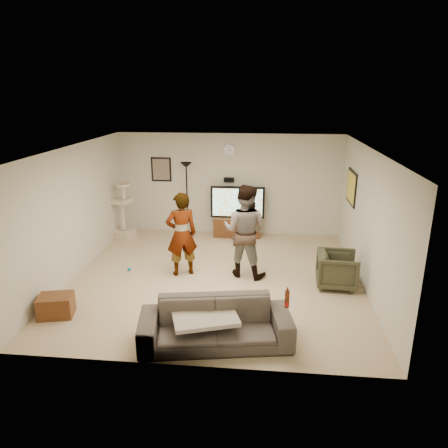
# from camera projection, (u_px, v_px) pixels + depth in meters

# --- Properties ---
(floor) EXTENTS (5.50, 5.50, 0.02)m
(floor) POSITION_uv_depth(u_px,v_px,m) (216.00, 278.00, 8.14)
(floor) COLOR tan
(floor) RESTS_ON ground
(ceiling) EXTENTS (5.50, 5.50, 0.02)m
(ceiling) POSITION_uv_depth(u_px,v_px,m) (216.00, 148.00, 7.37)
(ceiling) COLOR white
(ceiling) RESTS_ON wall_back
(wall_back) EXTENTS (5.50, 0.04, 2.50)m
(wall_back) POSITION_uv_depth(u_px,v_px,m) (229.00, 184.00, 10.36)
(wall_back) COLOR beige
(wall_back) RESTS_ON floor
(wall_front) EXTENTS (5.50, 0.04, 2.50)m
(wall_front) POSITION_uv_depth(u_px,v_px,m) (190.00, 280.00, 5.15)
(wall_front) COLOR beige
(wall_front) RESTS_ON floor
(wall_left) EXTENTS (0.04, 5.50, 2.50)m
(wall_left) POSITION_uv_depth(u_px,v_px,m) (74.00, 212.00, 8.02)
(wall_left) COLOR beige
(wall_left) RESTS_ON floor
(wall_right) EXTENTS (0.04, 5.50, 2.50)m
(wall_right) POSITION_uv_depth(u_px,v_px,m) (368.00, 221.00, 7.50)
(wall_right) COLOR beige
(wall_right) RESTS_ON floor
(wall_clock) EXTENTS (0.26, 0.04, 0.26)m
(wall_clock) POSITION_uv_depth(u_px,v_px,m) (229.00, 150.00, 10.08)
(wall_clock) COLOR silver
(wall_clock) RESTS_ON wall_back
(wall_speaker) EXTENTS (0.25, 0.10, 0.10)m
(wall_speaker) POSITION_uv_depth(u_px,v_px,m) (229.00, 180.00, 10.27)
(wall_speaker) COLOR black
(wall_speaker) RESTS_ON wall_back
(picture_back) EXTENTS (0.42, 0.03, 0.52)m
(picture_back) POSITION_uv_depth(u_px,v_px,m) (161.00, 169.00, 10.40)
(picture_back) COLOR #756359
(picture_back) RESTS_ON wall_back
(picture_right) EXTENTS (0.03, 0.78, 0.62)m
(picture_right) POSITION_uv_depth(u_px,v_px,m) (351.00, 187.00, 8.94)
(picture_right) COLOR gold
(picture_right) RESTS_ON wall_right
(tv_stand) EXTENTS (1.14, 0.45, 0.48)m
(tv_stand) POSITION_uv_depth(u_px,v_px,m) (237.00, 227.00, 10.42)
(tv_stand) COLOR #492714
(tv_stand) RESTS_ON floor
(console_box) EXTENTS (0.40, 0.30, 0.07)m
(console_box) POSITION_uv_depth(u_px,v_px,m) (240.00, 240.00, 10.10)
(console_box) COLOR #B2B2BC
(console_box) RESTS_ON floor
(tv) EXTENTS (1.32, 0.08, 0.78)m
(tv) POSITION_uv_depth(u_px,v_px,m) (238.00, 202.00, 10.23)
(tv) COLOR black
(tv) RESTS_ON tv_stand
(tv_screen) EXTENTS (1.21, 0.01, 0.69)m
(tv_screen) POSITION_uv_depth(u_px,v_px,m) (237.00, 203.00, 10.19)
(tv_screen) COLOR #53DBE7
(tv_screen) RESTS_ON tv
(floor_lamp) EXTENTS (0.32, 0.32, 1.82)m
(floor_lamp) POSITION_uv_depth(u_px,v_px,m) (187.00, 200.00, 10.30)
(floor_lamp) COLOR black
(floor_lamp) RESTS_ON floor
(cat_tree) EXTENTS (0.55, 0.55, 1.40)m
(cat_tree) POSITION_uv_depth(u_px,v_px,m) (122.00, 211.00, 10.10)
(cat_tree) COLOR beige
(cat_tree) RESTS_ON floor
(person_left) EXTENTS (0.71, 0.60, 1.66)m
(person_left) POSITION_uv_depth(u_px,v_px,m) (182.00, 234.00, 8.06)
(person_left) COLOR #9E9E9E
(person_left) RESTS_ON floor
(person_right) EXTENTS (1.04, 0.91, 1.82)m
(person_right) POSITION_uv_depth(u_px,v_px,m) (245.00, 231.00, 8.01)
(person_right) COLOR #26439C
(person_right) RESTS_ON floor
(sofa) EXTENTS (2.27, 1.20, 0.63)m
(sofa) POSITION_uv_depth(u_px,v_px,m) (216.00, 323.00, 5.95)
(sofa) COLOR #473F38
(sofa) RESTS_ON floor
(throw_blanket) EXTENTS (1.07, 0.95, 0.06)m
(throw_blanket) POSITION_uv_depth(u_px,v_px,m) (205.00, 316.00, 5.93)
(throw_blanket) COLOR beige
(throw_blanket) RESTS_ON sofa
(beer_bottle) EXTENTS (0.06, 0.06, 0.25)m
(beer_bottle) POSITION_uv_depth(u_px,v_px,m) (287.00, 299.00, 5.72)
(beer_bottle) COLOR #55220A
(beer_bottle) RESTS_ON sofa
(armchair) EXTENTS (0.77, 0.75, 0.66)m
(armchair) POSITION_uv_depth(u_px,v_px,m) (337.00, 270.00, 7.69)
(armchair) COLOR #353625
(armchair) RESTS_ON floor
(side_table) EXTENTS (0.60, 0.50, 0.35)m
(side_table) POSITION_uv_depth(u_px,v_px,m) (56.00, 306.00, 6.72)
(side_table) COLOR #532C14
(side_table) RESTS_ON floor
(toy_ball) EXTENTS (0.07, 0.07, 0.07)m
(toy_ball) POSITION_uv_depth(u_px,v_px,m) (129.00, 269.00, 8.44)
(toy_ball) COLOR #0C7DAF
(toy_ball) RESTS_ON floor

